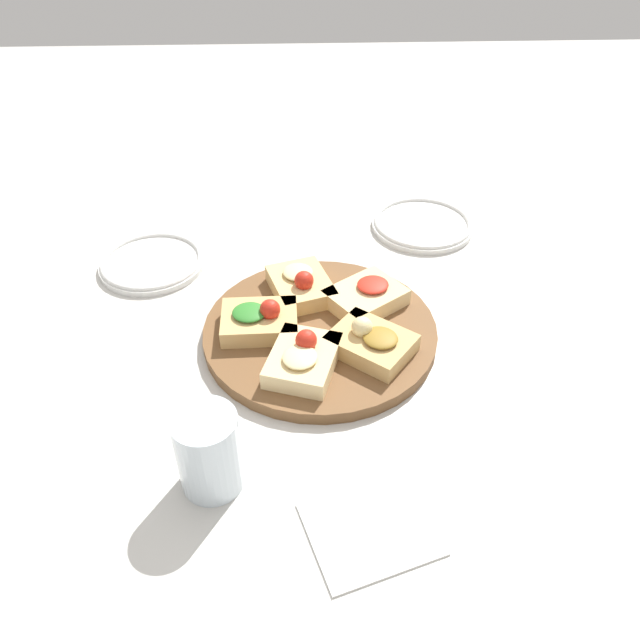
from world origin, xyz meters
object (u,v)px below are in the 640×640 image
Objects in this scene: plate_right at (422,224)px; water_glass at (209,452)px; plate_left at (152,262)px; serving_board at (320,332)px; napkin_stack at (371,528)px.

water_glass reaches higher than plate_right.
plate_left is at bearing 108.05° from water_glass.
plate_right is at bearing 12.50° from plate_left.
serving_board reaches higher than plate_right.
water_glass is (-0.34, -0.56, 0.05)m from plate_right.
plate_left is at bearing 145.08° from serving_board.
serving_board is 0.37m from plate_right.
plate_right is (0.49, 0.11, -0.00)m from plate_left.
serving_board reaches higher than napkin_stack.
plate_left and plate_right have the same top height.
serving_board is 0.29m from water_glass.
plate_right is 0.65m from napkin_stack.
napkin_stack is (0.33, -0.52, -0.00)m from plate_left.
water_glass is (-0.14, -0.25, 0.04)m from serving_board.
plate_right is 0.66m from water_glass.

